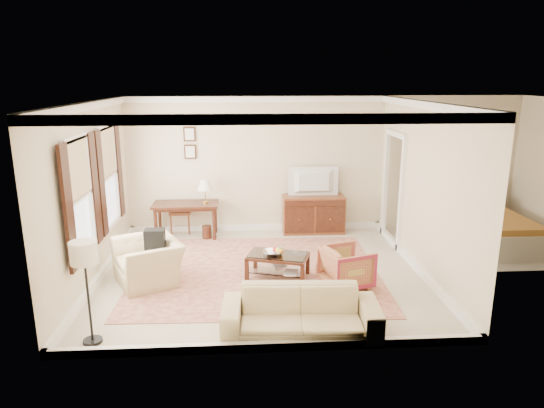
{
  "coord_description": "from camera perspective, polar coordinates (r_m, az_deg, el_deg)",
  "views": [
    {
      "loc": [
        -0.32,
        -7.78,
        3.27
      ],
      "look_at": [
        0.2,
        0.3,
        1.15
      ],
      "focal_mm": 32.0,
      "sensor_mm": 36.0,
      "label": 1
    }
  ],
  "objects": [
    {
      "name": "room_shell",
      "position": [
        7.83,
        -1.34,
        8.81
      ],
      "size": [
        5.51,
        5.01,
        2.91
      ],
      "color": "beige",
      "rests_on": "ground"
    },
    {
      "name": "club_armchair",
      "position": [
        8.18,
        -14.38,
        -5.78
      ],
      "size": [
        1.12,
        1.29,
        0.95
      ],
      "primitive_type": "imported",
      "rotation": [
        0.0,
        0.0,
        -1.12
      ],
      "color": "#C7B486",
      "rests_on": "room_shell"
    },
    {
      "name": "writing_desk",
      "position": [
        10.26,
        -10.11,
        -0.5
      ],
      "size": [
        1.35,
        0.67,
        0.74
      ],
      "color": "#482114",
      "rests_on": "room_shell"
    },
    {
      "name": "window_rear",
      "position": [
        9.16,
        -18.69,
        3.08
      ],
      "size": [
        0.12,
        1.56,
        1.8
      ],
      "primitive_type": null,
      "color": "#CCB284",
      "rests_on": "room_shell"
    },
    {
      "name": "book_a",
      "position": [
        8.34,
        0.05,
        -7.19
      ],
      "size": [
        0.28,
        0.1,
        0.38
      ],
      "primitive_type": "imported",
      "rotation": [
        0.0,
        0.0,
        0.23
      ],
      "color": "brown",
      "rests_on": "coffee_table"
    },
    {
      "name": "fruit_bowl",
      "position": [
        8.04,
        -0.0,
        -5.67
      ],
      "size": [
        0.42,
        0.42,
        0.1
      ],
      "primitive_type": "imported",
      "color": "silver",
      "rests_on": "coffee_table"
    },
    {
      "name": "doorway",
      "position": [
        10.0,
        14.05,
        1.56
      ],
      "size": [
        0.1,
        1.12,
        2.25
      ],
      "primitive_type": null,
      "color": "white",
      "rests_on": "room_shell"
    },
    {
      "name": "desk_chair",
      "position": [
        10.64,
        -10.73,
        -0.54
      ],
      "size": [
        0.54,
        0.54,
        1.05
      ],
      "primitive_type": null,
      "rotation": [
        0.0,
        0.0,
        -0.24
      ],
      "color": "brown",
      "rests_on": "room_shell"
    },
    {
      "name": "framed_prints",
      "position": [
        10.39,
        -9.64,
        7.12
      ],
      "size": [
        0.25,
        0.04,
        0.68
      ],
      "primitive_type": null,
      "color": "#482114",
      "rests_on": "room_shell"
    },
    {
      "name": "desk_lamp",
      "position": [
        10.13,
        -7.85,
        1.51
      ],
      "size": [
        0.32,
        0.32,
        0.5
      ],
      "primitive_type": null,
      "color": "silver",
      "rests_on": "writing_desk"
    },
    {
      "name": "floor_lamp",
      "position": [
        6.35,
        -21.21,
        -6.19
      ],
      "size": [
        0.33,
        0.33,
        1.36
      ],
      "color": "black",
      "rests_on": "room_shell"
    },
    {
      "name": "annex_bedroom",
      "position": [
        10.56,
        23.63,
        -2.71
      ],
      "size": [
        3.0,
        2.7,
        2.9
      ],
      "color": "beige",
      "rests_on": "ground"
    },
    {
      "name": "window_front",
      "position": [
        7.66,
        -21.67,
        0.65
      ],
      "size": [
        0.12,
        1.56,
        1.8
      ],
      "primitive_type": null,
      "color": "#CCB284",
      "rests_on": "room_shell"
    },
    {
      "name": "striped_armchair",
      "position": [
        7.88,
        8.74,
        -7.15
      ],
      "size": [
        0.85,
        0.88,
        0.73
      ],
      "primitive_type": "imported",
      "rotation": [
        0.0,
        0.0,
        1.88
      ],
      "color": "maroon",
      "rests_on": "room_shell"
    },
    {
      "name": "sofa",
      "position": [
        6.44,
        3.39,
        -11.82
      ],
      "size": [
        2.08,
        0.72,
        0.8
      ],
      "primitive_type": "imported",
      "rotation": [
        0.0,
        0.0,
        -0.06
      ],
      "color": "#C7B486",
      "rests_on": "room_shell"
    },
    {
      "name": "book_b",
      "position": [
        8.06,
        1.48,
        -8.01
      ],
      "size": [
        0.28,
        0.09,
        0.38
      ],
      "primitive_type": "imported",
      "rotation": [
        0.0,
        0.0,
        -0.23
      ],
      "color": "brown",
      "rests_on": "coffee_table"
    },
    {
      "name": "rug",
      "position": [
        8.49,
        -1.84,
        -7.94
      ],
      "size": [
        4.28,
        3.7,
        0.01
      ],
      "primitive_type": "cube",
      "rotation": [
        0.0,
        0.0,
        -0.03
      ],
      "color": "maroon",
      "rests_on": "room_shell"
    },
    {
      "name": "backpack",
      "position": [
        8.12,
        -13.62,
        -4.02
      ],
      "size": [
        0.32,
        0.38,
        0.4
      ],
      "primitive_type": "cube",
      "rotation": [
        0.0,
        0.0,
        -1.19
      ],
      "color": "black",
      "rests_on": "club_armchair"
    },
    {
      "name": "sideboard",
      "position": [
        10.51,
        4.86,
        -1.19
      ],
      "size": [
        1.32,
        0.51,
        0.81
      ],
      "primitive_type": "cube",
      "color": "brown",
      "rests_on": "room_shell"
    },
    {
      "name": "coffee_table",
      "position": [
        8.15,
        0.7,
        -6.57
      ],
      "size": [
        1.12,
        0.85,
        0.42
      ],
      "rotation": [
        0.0,
        0.0,
        -0.31
      ],
      "color": "#482114",
      "rests_on": "room_shell"
    },
    {
      "name": "tv",
      "position": [
        10.28,
        4.99,
        3.69
      ],
      "size": [
        1.02,
        0.58,
        0.13
      ],
      "primitive_type": "imported",
      "rotation": [
        0.0,
        0.0,
        3.14
      ],
      "color": "black",
      "rests_on": "sideboard"
    }
  ]
}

